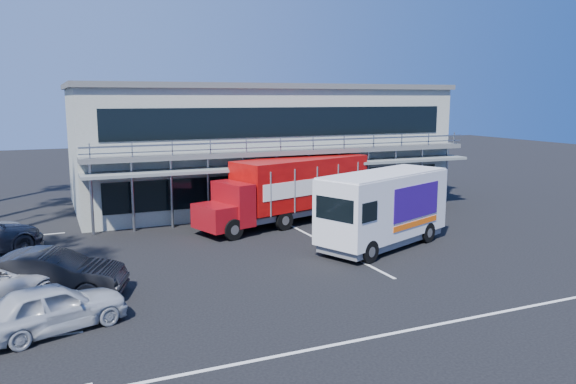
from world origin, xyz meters
name	(u,v)px	position (x,y,z in m)	size (l,w,h in m)	color
ground	(321,270)	(0.00, 0.00, 0.00)	(120.00, 120.00, 0.00)	black
building	(257,143)	(3.00, 14.94, 3.66)	(22.40, 12.00, 7.30)	gray
red_truck	(292,188)	(2.34, 8.09, 1.85)	(10.24, 5.15, 3.37)	maroon
white_van	(383,208)	(4.04, 2.00, 1.76)	(7.16, 4.74, 3.31)	silver
parked_car_a	(52,307)	(-9.50, -2.00, 0.70)	(1.64, 4.08, 1.39)	#B5B9BC
parked_car_b	(50,275)	(-9.50, 0.93, 0.79)	(1.66, 4.77, 1.57)	black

